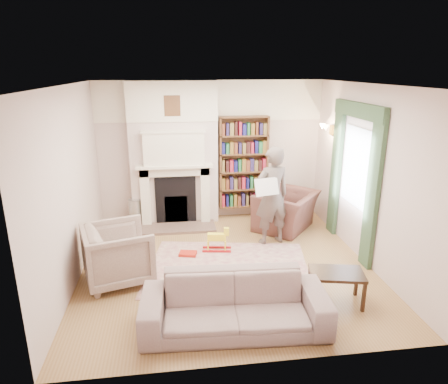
{
  "coord_description": "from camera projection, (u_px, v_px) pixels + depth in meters",
  "views": [
    {
      "loc": [
        -0.8,
        -5.7,
        3.03
      ],
      "look_at": [
        0.0,
        0.25,
        1.15
      ],
      "focal_mm": 32.0,
      "sensor_mm": 36.0,
      "label": 1
    }
  ],
  "objects": [
    {
      "name": "floor",
      "position": [
        226.0,
        265.0,
        6.4
      ],
      "size": [
        4.5,
        4.5,
        0.0
      ],
      "primitive_type": "plane",
      "color": "olive",
      "rests_on": "ground"
    },
    {
      "name": "ceiling",
      "position": [
        226.0,
        85.0,
        5.57
      ],
      "size": [
        4.5,
        4.5,
        0.0
      ],
      "primitive_type": "plane",
      "rotation": [
        3.14,
        0.0,
        0.0
      ],
      "color": "white",
      "rests_on": "wall_back"
    },
    {
      "name": "wall_back",
      "position": [
        211.0,
        151.0,
        8.11
      ],
      "size": [
        4.5,
        0.0,
        4.5
      ],
      "primitive_type": "plane",
      "rotation": [
        1.57,
        0.0,
        0.0
      ],
      "color": "beige",
      "rests_on": "floor"
    },
    {
      "name": "wall_front",
      "position": [
        258.0,
        244.0,
        3.86
      ],
      "size": [
        4.5,
        0.0,
        4.5
      ],
      "primitive_type": "plane",
      "rotation": [
        -1.57,
        0.0,
        0.0
      ],
      "color": "beige",
      "rests_on": "floor"
    },
    {
      "name": "wall_left",
      "position": [
        70.0,
        187.0,
        5.7
      ],
      "size": [
        0.0,
        4.5,
        4.5
      ],
      "primitive_type": "plane",
      "rotation": [
        1.57,
        0.0,
        1.57
      ],
      "color": "beige",
      "rests_on": "floor"
    },
    {
      "name": "wall_right",
      "position": [
        368.0,
        176.0,
        6.27
      ],
      "size": [
        0.0,
        4.5,
        4.5
      ],
      "primitive_type": "plane",
      "rotation": [
        1.57,
        0.0,
        -1.57
      ],
      "color": "beige",
      "rests_on": "floor"
    },
    {
      "name": "fireplace",
      "position": [
        174.0,
        155.0,
        7.83
      ],
      "size": [
        1.7,
        0.58,
        2.8
      ],
      "color": "beige",
      "rests_on": "floor"
    },
    {
      "name": "bookcase",
      "position": [
        243.0,
        162.0,
        8.14
      ],
      "size": [
        1.0,
        0.24,
        1.85
      ],
      "primitive_type": "cube",
      "color": "brown",
      "rests_on": "floor"
    },
    {
      "name": "window",
      "position": [
        356.0,
        167.0,
        6.63
      ],
      "size": [
        0.02,
        0.9,
        1.3
      ],
      "primitive_type": "cube",
      "color": "silver",
      "rests_on": "wall_right"
    },
    {
      "name": "curtain_left",
      "position": [
        373.0,
        194.0,
        6.04
      ],
      "size": [
        0.07,
        0.32,
        2.4
      ],
      "primitive_type": "cube",
      "color": "#2A422A",
      "rests_on": "floor"
    },
    {
      "name": "curtain_right",
      "position": [
        336.0,
        171.0,
        7.36
      ],
      "size": [
        0.07,
        0.32,
        2.4
      ],
      "primitive_type": "cube",
      "color": "#2A422A",
      "rests_on": "floor"
    },
    {
      "name": "pelmet",
      "position": [
        359.0,
        110.0,
        6.35
      ],
      "size": [
        0.09,
        1.7,
        0.24
      ],
      "primitive_type": "cube",
      "color": "#2A422A",
      "rests_on": "wall_right"
    },
    {
      "name": "wall_sconce",
      "position": [
        322.0,
        130.0,
        7.51
      ],
      "size": [
        0.2,
        0.24,
        0.24
      ],
      "primitive_type": null,
      "color": "gold",
      "rests_on": "wall_right"
    },
    {
      "name": "rug",
      "position": [
        228.0,
        268.0,
        6.28
      ],
      "size": [
        2.78,
        2.32,
        0.01
      ],
      "primitive_type": "cube",
      "rotation": [
        0.0,
        0.0,
        -0.18
      ],
      "color": "beige",
      "rests_on": "floor"
    },
    {
      "name": "armchair_reading",
      "position": [
        286.0,
        211.0,
        7.75
      ],
      "size": [
        1.49,
        1.51,
        0.74
      ],
      "primitive_type": "imported",
      "rotation": [
        0.0,
        0.0,
        4.01
      ],
      "color": "#462925",
      "rests_on": "floor"
    },
    {
      "name": "armchair_left",
      "position": [
        118.0,
        254.0,
        5.82
      ],
      "size": [
        1.16,
        1.15,
        0.86
      ],
      "primitive_type": "imported",
      "rotation": [
        0.0,
        0.0,
        1.86
      ],
      "color": "#C0B69E",
      "rests_on": "floor"
    },
    {
      "name": "sofa",
      "position": [
        235.0,
        304.0,
        4.77
      ],
      "size": [
        2.27,
        1.0,
        0.65
      ],
      "primitive_type": "imported",
      "rotation": [
        0.0,
        0.0,
        -0.06
      ],
      "color": "gray",
      "rests_on": "floor"
    },
    {
      "name": "man_reading",
      "position": [
        272.0,
        196.0,
        6.97
      ],
      "size": [
        0.72,
        0.56,
        1.76
      ],
      "primitive_type": "imported",
      "rotation": [
        0.0,
        0.0,
        3.38
      ],
      "color": "#584B46",
      "rests_on": "floor"
    },
    {
      "name": "newspaper",
      "position": [
        267.0,
        187.0,
        6.69
      ],
      "size": [
        0.44,
        0.22,
        0.28
      ],
      "primitive_type": "cube",
      "rotation": [
        -0.35,
        0.0,
        0.24
      ],
      "color": "white",
      "rests_on": "man_reading"
    },
    {
      "name": "coffee_table",
      "position": [
        336.0,
        287.0,
        5.32
      ],
      "size": [
        0.78,
        0.59,
        0.45
      ],
      "primitive_type": null,
      "rotation": [
        0.0,
        0.0,
        -0.21
      ],
      "color": "black",
      "rests_on": "floor"
    },
    {
      "name": "paraffin_heater",
      "position": [
        135.0,
        213.0,
        7.92
      ],
      "size": [
        0.28,
        0.28,
        0.55
      ],
      "primitive_type": "cylinder",
      "rotation": [
        0.0,
        0.0,
        0.2
      ],
      "color": "#A8ACB0",
      "rests_on": "floor"
    },
    {
      "name": "rocking_horse",
      "position": [
        217.0,
        239.0,
        6.83
      ],
      "size": [
        0.51,
        0.27,
        0.43
      ],
      "primitive_type": null,
      "rotation": [
        0.0,
        0.0,
        -0.15
      ],
      "color": "yellow",
      "rests_on": "rug"
    },
    {
      "name": "board_game",
      "position": [
        200.0,
        274.0,
        6.06
      ],
      "size": [
        0.37,
        0.37,
        0.03
      ],
      "primitive_type": "cube",
      "rotation": [
        0.0,
        0.0,
        -0.08
      ],
      "color": "gold",
      "rests_on": "rug"
    },
    {
      "name": "game_box_lid",
      "position": [
        188.0,
        254.0,
        6.71
      ],
      "size": [
        0.32,
        0.25,
        0.05
      ],
      "primitive_type": "cube",
      "rotation": [
        0.0,
        0.0,
        -0.23
      ],
      "color": "#B52314",
      "rests_on": "rug"
    },
    {
      "name": "comic_annuals",
      "position": [
        258.0,
        272.0,
        6.12
      ],
      "size": [
        0.43,
        0.25,
        0.02
      ],
      "color": "red",
      "rests_on": "rug"
    }
  ]
}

